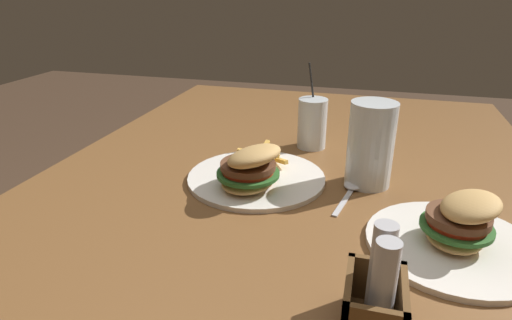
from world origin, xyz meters
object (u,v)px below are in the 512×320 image
Objects in this scene: meal_plate_near at (253,172)px; spoon at (353,187)px; beer_glass at (370,146)px; meal_plate_far at (457,232)px; juice_glass at (312,125)px; condiment_caddy at (376,299)px.

meal_plate_near is 0.20m from spoon.
beer_glass is 0.25m from meal_plate_far.
beer_glass is at bearing 38.49° from juice_glass.
meal_plate_near is 0.39m from meal_plate_far.
spoon is at bearing 101.12° from meal_plate_near.
meal_plate_near is 0.42m from condiment_caddy.
condiment_caddy reaches higher than meal_plate_far.
meal_plate_far is at bearing 34.98° from beer_glass.
meal_plate_near is 0.27m from juice_glass.
meal_plate_near is 2.09× the size of condiment_caddy.
condiment_caddy is at bearing -161.43° from spoon.
spoon is (0.22, 0.12, -0.05)m from juice_glass.
spoon is at bearing -134.78° from meal_plate_far.
juice_glass reaches higher than meal_plate_near.
meal_plate_near is at bearing -17.34° from juice_glass.
juice_glass is (-0.25, 0.08, 0.03)m from meal_plate_near.
juice_glass reaches higher than condiment_caddy.
beer_glass is at bearing -145.02° from meal_plate_far.
meal_plate_far is (0.13, 0.36, -0.00)m from meal_plate_near.
beer_glass is at bearing 108.48° from meal_plate_near.
juice_glass is at bearing 39.81° from spoon.
spoon is 0.59× the size of meal_plate_far.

